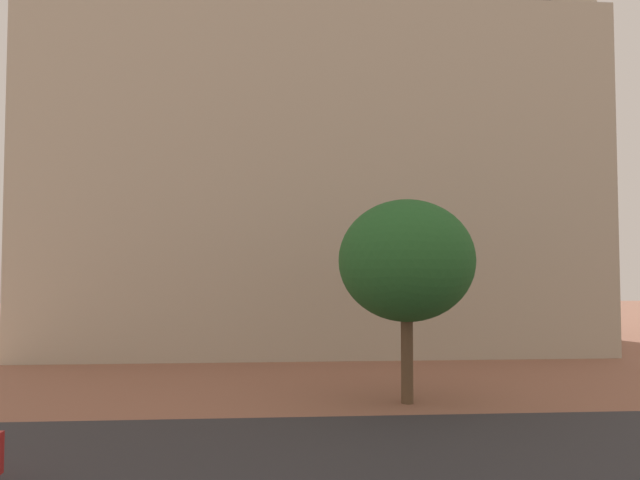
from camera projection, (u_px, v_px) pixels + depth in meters
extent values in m
plane|color=#93604C|center=(312.00, 461.00, 12.05)|extent=(120.00, 120.00, 0.00)
cube|color=#2D2D33|center=(312.00, 463.00, 11.97)|extent=(120.00, 7.48, 0.00)
cube|color=#B2A893|center=(311.00, 196.00, 33.05)|extent=(25.81, 15.05, 15.59)
cube|color=#2D3842|center=(312.00, 33.00, 33.50)|extent=(23.75, 13.85, 2.40)
cube|color=#B2A893|center=(372.00, 41.00, 33.73)|extent=(4.94, 4.94, 32.90)
cylinder|color=#B2A893|center=(56.00, 150.00, 26.27)|extent=(2.80, 2.80, 17.92)
cylinder|color=#B2A893|center=(567.00, 141.00, 27.98)|extent=(2.80, 2.80, 19.44)
cylinder|color=brown|center=(407.00, 359.00, 17.37)|extent=(0.35, 0.35, 2.50)
ellipsoid|color=#235B28|center=(406.00, 260.00, 17.51)|extent=(3.91, 3.91, 3.52)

